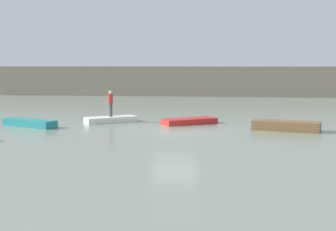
# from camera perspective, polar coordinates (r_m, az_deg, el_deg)

# --- Properties ---
(ground_plane) EXTENTS (120.00, 120.00, 0.00)m
(ground_plane) POSITION_cam_1_polar(r_m,az_deg,el_deg) (26.07, 0.78, -1.90)
(ground_plane) COLOR gray
(embankment_wall) EXTENTS (80.00, 1.20, 3.49)m
(embankment_wall) POSITION_cam_1_polar(r_m,az_deg,el_deg) (53.90, 3.84, 4.24)
(embankment_wall) COLOR gray
(embankment_wall) RESTS_ON ground_plane
(rowboat_teal) EXTENTS (3.79, 2.40, 0.44)m
(rowboat_teal) POSITION_cam_1_polar(r_m,az_deg,el_deg) (29.02, -16.82, -0.89)
(rowboat_teal) COLOR teal
(rowboat_teal) RESTS_ON ground_plane
(rowboat_white) EXTENTS (3.41, 2.75, 0.36)m
(rowboat_white) POSITION_cam_1_polar(r_m,az_deg,el_deg) (30.08, -7.11, -0.49)
(rowboat_white) COLOR white
(rowboat_white) RESTS_ON ground_plane
(rowboat_red) EXTENTS (3.58, 2.86, 0.35)m
(rowboat_red) POSITION_cam_1_polar(r_m,az_deg,el_deg) (29.02, 2.68, -0.71)
(rowboat_red) COLOR red
(rowboat_red) RESTS_ON ground_plane
(rowboat_brown) EXTENTS (3.93, 2.21, 0.55)m
(rowboat_brown) POSITION_cam_1_polar(r_m,az_deg,el_deg) (26.93, 14.45, -1.25)
(rowboat_brown) COLOR brown
(rowboat_brown) RESTS_ON ground_plane
(person_red_shirt) EXTENTS (0.32, 0.32, 1.70)m
(person_red_shirt) POSITION_cam_1_polar(r_m,az_deg,el_deg) (29.97, -7.14, 1.66)
(person_red_shirt) COLOR #4C4C56
(person_red_shirt) RESTS_ON rowboat_white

